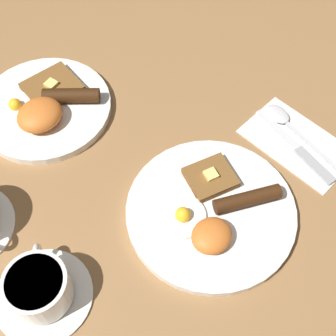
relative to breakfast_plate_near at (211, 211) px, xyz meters
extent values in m
plane|color=olive|center=(0.00, 0.00, -0.01)|extent=(3.00, 3.00, 0.00)
cylinder|color=white|center=(0.00, 0.00, 0.00)|extent=(0.27, 0.27, 0.01)
cylinder|color=white|center=(-0.04, 0.02, 0.01)|extent=(0.08, 0.08, 0.01)
sphere|color=yellow|center=(-0.04, 0.02, 0.02)|extent=(0.02, 0.02, 0.02)
ellipsoid|color=orange|center=(-0.04, -0.03, 0.02)|extent=(0.06, 0.06, 0.03)
cylinder|color=#3A1F0D|center=(0.05, -0.03, 0.02)|extent=(0.11, 0.07, 0.02)
cube|color=brown|center=(0.04, 0.04, 0.01)|extent=(0.09, 0.09, 0.01)
cube|color=#F4E072|center=(0.04, 0.04, 0.02)|extent=(0.02, 0.02, 0.01)
cylinder|color=white|center=(-0.07, 0.36, 0.00)|extent=(0.24, 0.24, 0.01)
cylinder|color=white|center=(-0.10, 0.38, 0.01)|extent=(0.07, 0.07, 0.01)
sphere|color=yellow|center=(-0.11, 0.39, 0.01)|extent=(0.02, 0.02, 0.02)
ellipsoid|color=orange|center=(-0.09, 0.33, 0.02)|extent=(0.08, 0.07, 0.04)
cylinder|color=#351D0B|center=(-0.02, 0.33, 0.02)|extent=(0.09, 0.09, 0.03)
cube|color=brown|center=(-0.03, 0.38, 0.01)|extent=(0.10, 0.09, 0.01)
cube|color=#F4E072|center=(-0.03, 0.38, 0.02)|extent=(0.02, 0.02, 0.01)
cylinder|color=white|center=(-0.27, 0.07, -0.01)|extent=(0.14, 0.14, 0.01)
cylinder|color=white|center=(-0.27, 0.07, 0.03)|extent=(0.09, 0.09, 0.06)
cylinder|color=#9E7047|center=(-0.27, 0.07, 0.05)|extent=(0.08, 0.08, 0.00)
torus|color=white|center=(-0.25, 0.11, 0.03)|extent=(0.03, 0.04, 0.04)
cube|color=white|center=(0.21, -0.01, -0.01)|extent=(0.12, 0.19, 0.01)
cube|color=silver|center=(0.21, 0.03, 0.00)|extent=(0.03, 0.10, 0.00)
cube|color=#9E9EA3|center=(0.19, -0.06, 0.00)|extent=(0.03, 0.09, 0.01)
ellipsoid|color=silver|center=(0.23, 0.06, 0.00)|extent=(0.04, 0.05, 0.01)
cube|color=silver|center=(0.22, -0.03, 0.00)|extent=(0.02, 0.13, 0.00)
camera|label=1|loc=(-0.28, -0.20, 0.66)|focal=50.00mm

